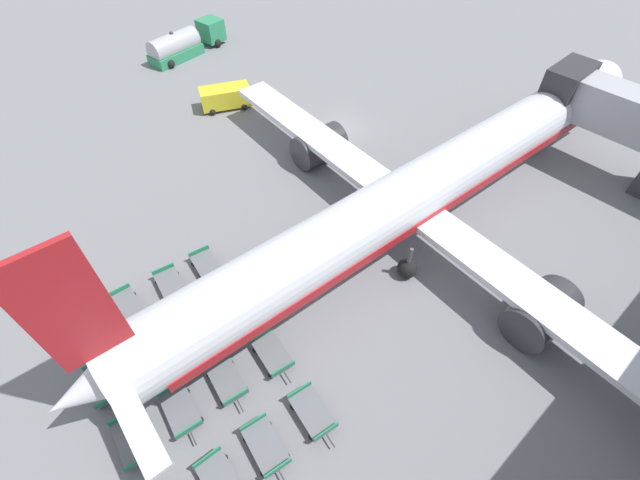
% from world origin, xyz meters
% --- Properties ---
extents(ground_plane, '(500.00, 500.00, 0.00)m').
position_xyz_m(ground_plane, '(0.00, 0.00, 0.00)').
color(ground_plane, gray).
extents(airplane, '(39.23, 48.13, 11.92)m').
position_xyz_m(airplane, '(12.26, -4.12, 3.26)').
color(airplane, silver).
rests_on(airplane, ground_plane).
extents(fuel_tanker_primary, '(4.40, 9.69, 3.01)m').
position_xyz_m(fuel_tanker_primary, '(-22.55, -3.27, 1.28)').
color(fuel_tanker_primary, '#2D8C5B').
rests_on(fuel_tanker_primary, ground_plane).
extents(service_van, '(3.71, 5.07, 1.98)m').
position_xyz_m(service_van, '(-10.06, -5.71, 1.09)').
color(service_van, yellow).
rests_on(service_van, ground_plane).
extents(baggage_dolly_row_near_col_a, '(3.30, 1.74, 0.92)m').
position_xyz_m(baggage_dolly_row_near_col_a, '(5.59, -25.25, 0.46)').
color(baggage_dolly_row_near_col_a, slate).
rests_on(baggage_dolly_row_near_col_a, ground_plane).
extents(baggage_dolly_row_near_col_b, '(3.31, 1.77, 0.92)m').
position_xyz_m(baggage_dolly_row_near_col_b, '(9.51, -25.78, 0.46)').
color(baggage_dolly_row_near_col_b, slate).
rests_on(baggage_dolly_row_near_col_b, ground_plane).
extents(baggage_dolly_row_near_col_c, '(3.30, 1.74, 0.92)m').
position_xyz_m(baggage_dolly_row_near_col_c, '(13.18, -25.88, 0.46)').
color(baggage_dolly_row_near_col_c, slate).
rests_on(baggage_dolly_row_near_col_c, ground_plane).
extents(baggage_dolly_row_mid_a_col_a, '(3.28, 1.65, 0.92)m').
position_xyz_m(baggage_dolly_row_mid_a_col_a, '(5.78, -22.83, 0.46)').
color(baggage_dolly_row_mid_a_col_a, slate).
rests_on(baggage_dolly_row_mid_a_col_a, ground_plane).
extents(baggage_dolly_row_mid_a_col_b, '(3.26, 1.60, 0.92)m').
position_xyz_m(baggage_dolly_row_mid_a_col_b, '(9.55, -23.06, 0.46)').
color(baggage_dolly_row_mid_a_col_b, slate).
rests_on(baggage_dolly_row_mid_a_col_b, ground_plane).
extents(baggage_dolly_row_mid_a_col_c, '(3.31, 1.76, 0.92)m').
position_xyz_m(baggage_dolly_row_mid_a_col_c, '(13.42, -23.43, 0.46)').
color(baggage_dolly_row_mid_a_col_c, slate).
rests_on(baggage_dolly_row_mid_a_col_c, ground_plane).
extents(baggage_dolly_row_mid_b_col_a, '(3.32, 1.80, 0.92)m').
position_xyz_m(baggage_dolly_row_mid_b_col_a, '(6.04, -20.09, 0.46)').
color(baggage_dolly_row_mid_b_col_a, slate).
rests_on(baggage_dolly_row_mid_b_col_a, ground_plane).
extents(baggage_dolly_row_mid_b_col_b, '(3.28, 1.64, 0.92)m').
position_xyz_m(baggage_dolly_row_mid_b_col_b, '(9.94, -20.59, 0.46)').
color(baggage_dolly_row_mid_b_col_b, slate).
rests_on(baggage_dolly_row_mid_b_col_b, ground_plane).
extents(baggage_dolly_row_mid_b_col_c, '(3.31, 1.78, 0.92)m').
position_xyz_m(baggage_dolly_row_mid_b_col_c, '(13.58, -20.82, 0.46)').
color(baggage_dolly_row_mid_b_col_c, slate).
rests_on(baggage_dolly_row_mid_b_col_c, ground_plane).
extents(baggage_dolly_row_mid_b_col_d, '(3.31, 1.78, 0.92)m').
position_xyz_m(baggage_dolly_row_mid_b_col_d, '(17.61, -21.18, 0.46)').
color(baggage_dolly_row_mid_b_col_d, slate).
rests_on(baggage_dolly_row_mid_b_col_d, ground_plane).
extents(baggage_dolly_row_far_col_a, '(3.31, 1.78, 0.92)m').
position_xyz_m(baggage_dolly_row_far_col_a, '(6.20, -17.58, 0.46)').
color(baggage_dolly_row_far_col_a, slate).
rests_on(baggage_dolly_row_far_col_a, ground_plane).
extents(baggage_dolly_row_far_col_b, '(3.30, 1.73, 0.92)m').
position_xyz_m(baggage_dolly_row_far_col_b, '(9.90, -17.73, 0.46)').
color(baggage_dolly_row_far_col_b, slate).
rests_on(baggage_dolly_row_far_col_b, ground_plane).
extents(baggage_dolly_row_far_col_c, '(3.31, 1.78, 0.92)m').
position_xyz_m(baggage_dolly_row_far_col_c, '(13.95, -18.07, 0.46)').
color(baggage_dolly_row_far_col_c, slate).
rests_on(baggage_dolly_row_far_col_c, ground_plane).
extents(baggage_dolly_row_far_col_d, '(3.31, 1.78, 0.92)m').
position_xyz_m(baggage_dolly_row_far_col_d, '(17.85, -18.46, 0.46)').
color(baggage_dolly_row_far_col_d, slate).
rests_on(baggage_dolly_row_far_col_d, ground_plane).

